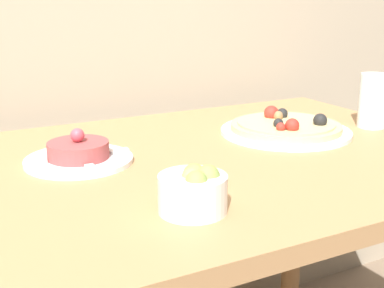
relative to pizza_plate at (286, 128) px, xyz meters
The scene contains 5 objects.
dining_table 0.40m from the pizza_plate, behind, with size 1.42×0.81×0.76m.
pizza_plate is the anchor object (origin of this frame).
tartare_plate 0.50m from the pizza_plate, behind, with size 0.21×0.21×0.07m.
small_bowl 0.51m from the pizza_plate, 143.41° to the right, with size 0.11×0.11×0.07m.
drinking_glass 0.24m from the pizza_plate, 11.67° to the right, with size 0.07×0.07×0.13m.
Camera 1 is at (-0.39, -0.50, 1.08)m, focal length 50.00 mm.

